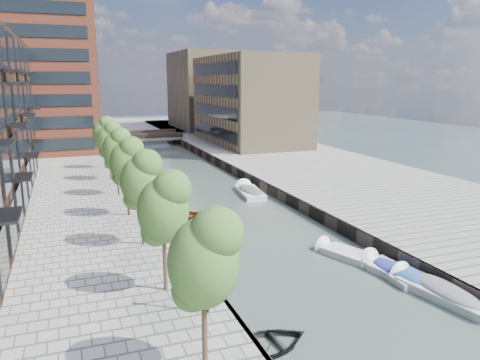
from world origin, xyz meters
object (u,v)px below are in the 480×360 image
tree_4 (116,148)px  car (226,142)px  sloop_2 (177,219)px  motorboat_3 (388,269)px  sloop_1 (263,350)px  sloop_3 (191,245)px  tree_6 (103,132)px  tree_5 (109,139)px  motorboat_2 (346,255)px  motorboat_0 (401,275)px  motorboat_4 (249,192)px  tree_0 (203,257)px  tree_1 (163,206)px  motorboat_1 (437,291)px  sloop_4 (136,169)px  tree_2 (140,178)px  bridge (143,137)px  tree_3 (126,160)px

tree_4 → car: 33.81m
sloop_2 → motorboat_3: (9.36, -15.01, 0.19)m
sloop_1 → sloop_3: size_ratio=0.93×
tree_4 → sloop_2: size_ratio=1.28×
tree_6 → car: size_ratio=1.71×
tree_4 → sloop_3: bearing=-74.3°
tree_5 → motorboat_3: 31.65m
motorboat_3 → car: bearing=82.7°
sloop_1 → sloop_2: sloop_2 is taller
motorboat_2 → motorboat_0: bearing=-74.8°
tree_4 → motorboat_4: tree_4 is taller
tree_0 → motorboat_0: bearing=23.4°
tree_4 → motorboat_4: (12.71, -0.17, -5.07)m
motorboat_2 → tree_5: bearing=116.1°
tree_1 → motorboat_3: bearing=-1.2°
motorboat_2 → car: (7.18, 45.55, 1.49)m
tree_0 → car: 58.80m
motorboat_3 → car: car is taller
tree_6 → motorboat_1: 41.37m
sloop_4 → motorboat_3: bearing=-157.4°
tree_2 → motorboat_1: (13.80, -10.67, -5.08)m
sloop_3 → tree_4: bearing=36.3°
sloop_1 → motorboat_1: bearing=-88.4°
sloop_3 → motorboat_1: 15.96m
bridge → tree_2: tree_2 is taller
tree_6 → motorboat_4: 19.70m
motorboat_4 → tree_1: bearing=-121.4°
sloop_2 → sloop_4: size_ratio=1.12×
sloop_4 → tree_3: bearing=179.6°
car → tree_6: bearing=-161.6°
tree_0 → motorboat_2: tree_0 is taller
sloop_4 → tree_2: bearing=-178.4°
sloop_3 → motorboat_1: (10.29, -12.20, 0.23)m
bridge → sloop_3: bearing=-95.4°
sloop_3 → tree_1: bearing=178.2°
sloop_4 → motorboat_1: 42.89m
motorboat_4 → sloop_1: bearing=-110.3°
tree_4 → motorboat_2: (12.37, -18.23, -5.21)m
motorboat_1 → motorboat_3: motorboat_1 is taller
tree_3 → motorboat_4: bearing=28.3°
motorboat_0 → motorboat_1: (0.36, -2.49, 0.03)m
bridge → motorboat_1: size_ratio=2.20×
bridge → sloop_2: bridge is taller
sloop_3 → motorboat_3: (9.78, -8.80, 0.19)m
tree_6 → tree_5: bearing=-90.0°
tree_6 → sloop_3: size_ratio=1.30×
sloop_1 → motorboat_2: (9.27, 7.94, 0.10)m
tree_3 → motorboat_0: tree_3 is taller
motorboat_3 → tree_0: bearing=-153.1°
tree_1 → sloop_4: tree_1 is taller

